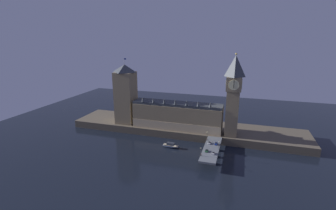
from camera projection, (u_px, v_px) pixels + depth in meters
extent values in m
plane|color=black|center=(174.00, 148.00, 199.54)|extent=(400.00, 400.00, 0.00)
cube|color=brown|center=(185.00, 128.00, 234.52)|extent=(220.00, 42.00, 6.74)
cube|color=#8E7A56|center=(177.00, 117.00, 222.96)|extent=(81.51, 16.67, 22.15)
cube|color=#D5B989|center=(175.00, 127.00, 217.07)|extent=(81.51, 0.20, 7.97)
cube|color=#383D42|center=(177.00, 104.00, 219.70)|extent=(81.51, 15.34, 2.40)
cone|color=#383D42|center=(143.00, 99.00, 221.02)|extent=(2.40, 2.40, 4.87)
cone|color=#383D42|center=(153.00, 100.00, 218.08)|extent=(2.40, 2.40, 4.87)
cone|color=#383D42|center=(164.00, 101.00, 215.15)|extent=(2.40, 2.40, 4.87)
cone|color=#383D42|center=(175.00, 102.00, 212.21)|extent=(2.40, 2.40, 4.87)
cone|color=#383D42|center=(187.00, 103.00, 209.28)|extent=(2.40, 2.40, 4.87)
cone|color=#383D42|center=(198.00, 104.00, 206.35)|extent=(2.40, 2.40, 4.87)
cone|color=#383D42|center=(210.00, 105.00, 203.41)|extent=(2.40, 2.40, 4.87)
cube|color=#8E7A56|center=(232.00, 113.00, 204.73)|extent=(10.25, 10.25, 39.04)
cube|color=#8E7A56|center=(234.00, 84.00, 198.00)|extent=(12.10, 12.10, 11.61)
cylinder|color=beige|center=(234.00, 85.00, 192.32)|extent=(8.34, 0.25, 8.34)
cylinder|color=beige|center=(234.00, 82.00, 203.68)|extent=(8.34, 0.25, 8.34)
cylinder|color=beige|center=(242.00, 84.00, 196.23)|extent=(0.25, 8.34, 8.34)
cylinder|color=beige|center=(226.00, 83.00, 199.78)|extent=(0.25, 8.34, 8.34)
cube|color=black|center=(234.00, 84.00, 191.99)|extent=(0.36, 0.10, 6.25)
pyramid|color=#383D42|center=(235.00, 66.00, 194.16)|extent=(12.10, 12.10, 17.28)
sphere|color=gold|center=(236.00, 54.00, 191.66)|extent=(1.60, 1.60, 1.60)
cube|color=#8E7A56|center=(126.00, 98.00, 235.50)|extent=(17.39, 17.39, 49.89)
pyramid|color=#383D42|center=(124.00, 68.00, 227.92)|extent=(17.73, 17.73, 7.15)
cylinder|color=#99999E|center=(124.00, 61.00, 226.18)|extent=(0.24, 0.24, 6.00)
cube|color=navy|center=(125.00, 59.00, 225.30)|extent=(2.00, 0.08, 1.20)
cube|color=slate|center=(211.00, 149.00, 184.43)|extent=(11.76, 46.00, 1.40)
cube|color=brown|center=(209.00, 160.00, 174.78)|extent=(10.00, 3.20, 5.62)
cube|color=brown|center=(211.00, 153.00, 185.36)|extent=(10.00, 3.20, 5.62)
cube|color=brown|center=(213.00, 147.00, 195.94)|extent=(10.00, 3.20, 5.62)
cube|color=silver|center=(209.00, 143.00, 192.03)|extent=(1.80, 4.27, 0.72)
cube|color=black|center=(209.00, 142.00, 191.87)|extent=(1.47, 1.92, 0.45)
cylinder|color=black|center=(209.00, 142.00, 193.55)|extent=(0.22, 0.64, 0.64)
cylinder|color=black|center=(211.00, 143.00, 193.06)|extent=(0.22, 0.64, 0.64)
cylinder|color=black|center=(208.00, 144.00, 191.11)|extent=(0.22, 0.64, 0.64)
cylinder|color=black|center=(210.00, 144.00, 190.62)|extent=(0.22, 0.64, 0.64)
cube|color=#235633|center=(207.00, 151.00, 178.52)|extent=(1.96, 4.00, 0.73)
cube|color=black|center=(207.00, 150.00, 178.37)|extent=(1.61, 1.80, 0.45)
cylinder|color=black|center=(206.00, 150.00, 179.99)|extent=(0.22, 0.64, 0.64)
cylinder|color=black|center=(208.00, 151.00, 179.45)|extent=(0.22, 0.64, 0.64)
cylinder|color=black|center=(205.00, 152.00, 177.71)|extent=(0.22, 0.64, 0.64)
cylinder|color=black|center=(208.00, 152.00, 177.17)|extent=(0.22, 0.64, 0.64)
cube|color=silver|center=(213.00, 153.00, 174.75)|extent=(1.79, 3.85, 0.68)
cube|color=black|center=(213.00, 153.00, 174.60)|extent=(1.47, 1.73, 0.45)
cylinder|color=black|center=(214.00, 154.00, 173.46)|extent=(0.22, 0.64, 0.64)
cylinder|color=black|center=(212.00, 154.00, 173.95)|extent=(0.22, 0.64, 0.64)
cylinder|color=black|center=(215.00, 153.00, 175.66)|extent=(0.22, 0.64, 0.64)
cylinder|color=black|center=(212.00, 153.00, 176.15)|extent=(0.22, 0.64, 0.64)
cube|color=navy|center=(216.00, 144.00, 190.47)|extent=(1.90, 4.47, 0.95)
cube|color=black|center=(216.00, 143.00, 190.28)|extent=(1.56, 2.01, 0.45)
cylinder|color=black|center=(217.00, 145.00, 189.02)|extent=(0.22, 0.64, 0.64)
cylinder|color=black|center=(215.00, 145.00, 189.54)|extent=(0.22, 0.64, 0.64)
cylinder|color=black|center=(217.00, 143.00, 191.57)|extent=(0.22, 0.64, 0.64)
cylinder|color=black|center=(215.00, 143.00, 192.09)|extent=(0.22, 0.64, 0.64)
cylinder|color=black|center=(201.00, 155.00, 171.98)|extent=(0.28, 0.28, 0.86)
cylinder|color=brown|center=(201.00, 154.00, 171.77)|extent=(0.38, 0.38, 0.72)
sphere|color=tan|center=(201.00, 154.00, 171.64)|extent=(0.23, 0.23, 0.23)
cylinder|color=black|center=(219.00, 147.00, 185.29)|extent=(0.28, 0.28, 0.85)
cylinder|color=black|center=(219.00, 146.00, 185.08)|extent=(0.38, 0.38, 0.71)
sphere|color=tan|center=(219.00, 145.00, 184.96)|extent=(0.23, 0.23, 0.23)
cylinder|color=black|center=(207.00, 140.00, 197.03)|extent=(0.28, 0.28, 0.89)
cylinder|color=brown|center=(207.00, 139.00, 196.82)|extent=(0.38, 0.38, 0.74)
sphere|color=tan|center=(207.00, 139.00, 196.69)|extent=(0.24, 0.24, 0.24)
cylinder|color=#2D3333|center=(201.00, 155.00, 172.24)|extent=(0.56, 0.56, 0.50)
cylinder|color=#2D3333|center=(201.00, 152.00, 171.51)|extent=(0.18, 0.18, 4.95)
sphere|color=#F9E5A3|center=(201.00, 148.00, 170.71)|extent=(0.60, 0.60, 0.60)
sphere|color=#F9E5A3|center=(200.00, 148.00, 170.93)|extent=(0.44, 0.44, 0.44)
sphere|color=#F9E5A3|center=(202.00, 148.00, 170.67)|extent=(0.44, 0.44, 0.44)
cylinder|color=#2D3333|center=(219.00, 149.00, 182.57)|extent=(0.56, 0.56, 0.50)
cylinder|color=#2D3333|center=(219.00, 145.00, 181.85)|extent=(0.18, 0.18, 4.91)
sphere|color=#F9E5A3|center=(219.00, 142.00, 181.05)|extent=(0.60, 0.60, 0.60)
sphere|color=#F9E5A3|center=(219.00, 142.00, 181.27)|extent=(0.44, 0.44, 0.44)
sphere|color=#F9E5A3|center=(220.00, 142.00, 181.02)|extent=(0.44, 0.44, 0.44)
cylinder|color=#2D3333|center=(207.00, 139.00, 199.32)|extent=(0.56, 0.56, 0.50)
cylinder|color=#2D3333|center=(207.00, 136.00, 198.49)|extent=(0.18, 0.18, 5.80)
sphere|color=#F9E5A3|center=(207.00, 132.00, 197.57)|extent=(0.60, 0.60, 0.60)
sphere|color=#F9E5A3|center=(207.00, 132.00, 197.79)|extent=(0.44, 0.44, 0.44)
sphere|color=#F9E5A3|center=(208.00, 132.00, 197.53)|extent=(0.44, 0.44, 0.44)
ellipsoid|color=#1E2842|center=(171.00, 146.00, 201.13)|extent=(14.88, 5.69, 2.11)
cube|color=tan|center=(171.00, 145.00, 200.87)|extent=(13.07, 4.64, 0.24)
cube|color=#2D333D|center=(171.00, 144.00, 200.56)|extent=(6.76, 3.33, 2.11)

